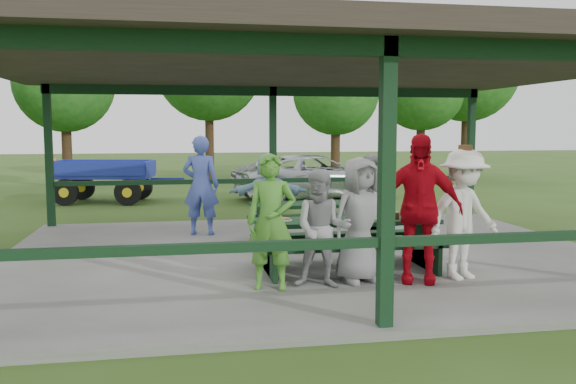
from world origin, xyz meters
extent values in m
plane|color=#2F4E18|center=(0.00, 0.00, 0.00)|extent=(90.00, 90.00, 0.00)
cube|color=#62625E|center=(0.00, 0.00, 0.05)|extent=(10.00, 8.00, 0.10)
cube|color=black|center=(0.00, -3.80, 1.60)|extent=(0.15, 0.15, 3.00)
cube|color=black|center=(-4.80, 3.80, 1.60)|extent=(0.15, 0.15, 3.00)
cube|color=black|center=(0.00, 3.80, 1.60)|extent=(0.15, 0.15, 3.00)
cube|color=black|center=(4.80, 3.80, 1.60)|extent=(0.15, 0.15, 3.00)
cube|color=black|center=(-2.40, -3.80, 1.00)|extent=(4.65, 0.10, 0.10)
cube|color=black|center=(-2.40, 3.80, 1.00)|extent=(4.65, 0.10, 0.10)
cube|color=black|center=(2.40, 3.80, 1.00)|extent=(4.65, 0.10, 0.10)
cube|color=black|center=(0.00, -3.80, 3.00)|extent=(9.80, 0.15, 0.20)
cube|color=black|center=(0.00, 3.80, 3.00)|extent=(9.80, 0.15, 0.20)
cube|color=#2A221F|center=(0.00, 0.00, 3.22)|extent=(10.60, 8.60, 0.24)
cube|color=black|center=(0.32, -1.20, 0.82)|extent=(2.71, 0.75, 0.06)
cube|color=black|center=(0.32, -1.75, 0.53)|extent=(2.71, 0.28, 0.05)
cube|color=black|center=(0.32, -0.65, 0.53)|extent=(2.71, 0.28, 0.05)
cube|color=black|center=(-0.86, -1.20, 0.47)|extent=(0.06, 0.70, 0.75)
cube|color=black|center=(1.49, -1.20, 0.47)|extent=(0.06, 0.70, 0.75)
cube|color=black|center=(-0.86, -1.20, 0.33)|extent=(0.06, 1.39, 0.45)
cube|color=black|center=(1.49, -1.20, 0.33)|extent=(0.06, 1.39, 0.45)
cube|color=black|center=(0.37, 0.80, 0.82)|extent=(2.47, 0.75, 0.06)
cube|color=black|center=(0.37, 0.25, 0.53)|extent=(2.47, 0.28, 0.05)
cube|color=black|center=(0.37, 1.35, 0.53)|extent=(2.47, 0.28, 0.05)
cube|color=black|center=(-0.68, 0.80, 0.47)|extent=(0.06, 0.70, 0.75)
cube|color=black|center=(1.43, 0.80, 0.47)|extent=(0.06, 0.70, 0.75)
cube|color=black|center=(-0.68, 0.80, 0.33)|extent=(0.06, 1.39, 0.45)
cube|color=black|center=(1.43, 0.80, 0.33)|extent=(0.06, 1.39, 0.45)
cylinder|color=white|center=(-0.62, -1.20, 0.86)|extent=(0.22, 0.22, 0.01)
torus|color=#A26839|center=(-0.66, -1.22, 0.88)|extent=(0.10, 0.10, 0.03)
torus|color=#A26839|center=(-0.58, -1.22, 0.88)|extent=(0.10, 0.10, 0.03)
torus|color=#A26839|center=(-0.62, -1.16, 0.88)|extent=(0.10, 0.10, 0.03)
cylinder|color=white|center=(-0.06, -1.20, 0.86)|extent=(0.22, 0.22, 0.01)
torus|color=#A26839|center=(-0.10, -1.22, 0.88)|extent=(0.10, 0.10, 0.03)
torus|color=#A26839|center=(-0.02, -1.22, 0.88)|extent=(0.10, 0.10, 0.03)
torus|color=#A26839|center=(-0.06, -1.16, 0.88)|extent=(0.10, 0.10, 0.03)
cylinder|color=white|center=(0.75, -1.20, 0.86)|extent=(0.22, 0.22, 0.01)
torus|color=#A26839|center=(0.71, -1.22, 0.88)|extent=(0.10, 0.10, 0.03)
torus|color=#A26839|center=(0.79, -1.22, 0.88)|extent=(0.10, 0.10, 0.03)
torus|color=#A26839|center=(0.75, -1.16, 0.88)|extent=(0.10, 0.10, 0.03)
cylinder|color=white|center=(1.48, -1.20, 0.86)|extent=(0.22, 0.22, 0.01)
torus|color=#A26839|center=(1.44, -1.22, 0.88)|extent=(0.10, 0.10, 0.03)
torus|color=#A26839|center=(1.52, -1.22, 0.88)|extent=(0.10, 0.10, 0.03)
torus|color=#A26839|center=(1.48, -1.16, 0.88)|extent=(0.10, 0.10, 0.03)
cylinder|color=#381E0F|center=(-0.86, -1.38, 0.90)|extent=(0.06, 0.06, 0.10)
cylinder|color=#381E0F|center=(-0.35, -1.38, 0.90)|extent=(0.06, 0.06, 0.10)
cylinder|color=#381E0F|center=(0.93, -1.38, 0.90)|extent=(0.06, 0.06, 0.10)
cylinder|color=#381E0F|center=(1.03, -1.38, 0.90)|extent=(0.06, 0.06, 0.10)
cylinder|color=#381E0F|center=(1.42, -1.38, 0.90)|extent=(0.06, 0.06, 0.10)
cone|color=white|center=(0.99, -1.00, 0.90)|extent=(0.09, 0.09, 0.10)
cone|color=white|center=(1.29, -1.00, 0.90)|extent=(0.09, 0.09, 0.10)
cone|color=white|center=(1.33, -1.00, 0.90)|extent=(0.09, 0.09, 0.10)
imported|color=#488E2C|center=(-0.95, -2.11, 0.98)|extent=(0.73, 0.57, 1.76)
imported|color=#979699|center=(-0.28, -2.15, 0.88)|extent=(0.89, 0.78, 1.55)
imported|color=gray|center=(0.28, -1.97, 0.95)|extent=(0.94, 0.73, 1.70)
imported|color=#AD0613|center=(1.06, -2.09, 1.11)|extent=(1.27, 0.86, 2.01)
imported|color=white|center=(1.74, -2.05, 1.00)|extent=(1.30, 0.96, 1.80)
cylinder|color=brown|center=(1.74, -2.05, 1.84)|extent=(0.40, 0.40, 0.02)
cylinder|color=brown|center=(1.74, -2.05, 1.90)|extent=(0.24, 0.24, 0.11)
imported|color=#85B2CD|center=(-0.43, 1.60, 0.91)|extent=(1.56, 0.67, 1.62)
imported|color=#4659B6|center=(-1.68, 2.13, 1.07)|extent=(0.80, 0.62, 1.95)
imported|color=#97979A|center=(1.58, 1.68, 0.89)|extent=(0.79, 0.63, 1.58)
imported|color=silver|center=(2.04, 8.43, 0.69)|extent=(5.32, 3.22, 1.38)
cube|color=navy|center=(-4.27, 8.75, 0.79)|extent=(2.96, 1.83, 0.12)
cube|color=navy|center=(-4.39, 8.07, 1.03)|extent=(2.73, 0.53, 0.39)
cube|color=navy|center=(-4.15, 9.43, 1.03)|extent=(2.73, 0.53, 0.39)
cube|color=navy|center=(-5.63, 8.98, 1.03)|extent=(0.30, 1.37, 0.39)
cube|color=navy|center=(-2.91, 8.51, 1.03)|extent=(0.30, 1.37, 0.39)
cylinder|color=black|center=(-5.27, 8.17, 0.37)|extent=(0.77, 0.30, 0.75)
cylinder|color=yellow|center=(-5.27, 8.17, 0.37)|extent=(0.31, 0.26, 0.28)
cylinder|color=black|center=(-5.02, 9.63, 0.37)|extent=(0.77, 0.30, 0.75)
cylinder|color=yellow|center=(-5.02, 9.63, 0.37)|extent=(0.31, 0.26, 0.28)
cylinder|color=black|center=(-3.52, 7.87, 0.37)|extent=(0.77, 0.30, 0.75)
cylinder|color=yellow|center=(-3.52, 7.87, 0.37)|extent=(0.31, 0.26, 0.28)
cylinder|color=black|center=(-3.27, 9.32, 0.37)|extent=(0.77, 0.30, 0.75)
cylinder|color=yellow|center=(-3.27, 9.32, 0.37)|extent=(0.31, 0.26, 0.28)
cube|color=navy|center=(-2.43, 8.43, 0.69)|extent=(0.98, 0.25, 0.08)
cone|color=#F2590C|center=(-5.68, 8.99, 1.13)|extent=(0.09, 0.39, 0.39)
cylinder|color=#301D13|center=(-6.10, 13.62, 1.41)|extent=(0.36, 0.36, 2.82)
sphere|color=#1B5316|center=(-6.10, 13.62, 3.83)|extent=(3.60, 3.60, 3.60)
cylinder|color=#301D13|center=(-0.78, 15.97, 1.71)|extent=(0.36, 0.36, 3.43)
sphere|color=#1B5316|center=(-0.78, 15.97, 4.66)|extent=(4.39, 4.39, 4.39)
cylinder|color=#301D13|center=(4.02, 13.57, 1.32)|extent=(0.36, 0.36, 2.63)
sphere|color=#1B5316|center=(4.02, 13.57, 3.58)|extent=(3.37, 3.37, 3.37)
cylinder|color=#301D13|center=(7.89, 14.33, 1.44)|extent=(0.36, 0.36, 2.88)
sphere|color=#1B5316|center=(7.89, 14.33, 3.91)|extent=(3.68, 3.68, 3.68)
cylinder|color=#301D13|center=(10.10, 14.75, 1.70)|extent=(0.36, 0.36, 3.40)
sphere|color=#1B5316|center=(10.10, 14.75, 4.63)|extent=(4.36, 4.36, 4.36)
camera|label=1|loc=(-2.12, -9.78, 2.18)|focal=38.00mm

